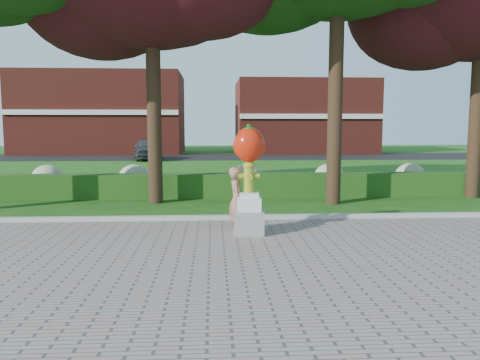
{
  "coord_description": "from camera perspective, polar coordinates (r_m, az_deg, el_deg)",
  "views": [
    {
      "loc": [
        -0.2,
        -8.62,
        2.38
      ],
      "look_at": [
        0.36,
        1.0,
        1.27
      ],
      "focal_mm": 35.0,
      "sensor_mm": 36.0,
      "label": 1
    }
  ],
  "objects": [
    {
      "name": "ground",
      "position": [
        8.94,
        -1.93,
        -8.89
      ],
      "size": [
        100.0,
        100.0,
        0.0
      ],
      "primitive_type": "plane",
      "color": "#145314",
      "rests_on": "ground"
    },
    {
      "name": "walkway",
      "position": [
        5.19,
        -0.82,
        -20.52
      ],
      "size": [
        40.0,
        14.0,
        0.04
      ],
      "primitive_type": "cube",
      "color": "gray",
      "rests_on": "ground"
    },
    {
      "name": "curb",
      "position": [
        11.85,
        -2.28,
        -4.67
      ],
      "size": [
        40.0,
        0.18,
        0.15
      ],
      "primitive_type": "cube",
      "color": "#ADADA5",
      "rests_on": "ground"
    },
    {
      "name": "lawn_hedge",
      "position": [
        15.74,
        -2.54,
        -0.67
      ],
      "size": [
        24.0,
        0.7,
        0.8
      ],
      "primitive_type": "cube",
      "color": "#194C15",
      "rests_on": "ground"
    },
    {
      "name": "hydrangea_row",
      "position": [
        16.74,
        -0.64,
        0.28
      ],
      "size": [
        20.1,
        1.1,
        0.99
      ],
      "color": "#9AA47D",
      "rests_on": "ground"
    },
    {
      "name": "street",
      "position": [
        36.7,
        -2.97,
        2.85
      ],
      "size": [
        50.0,
        8.0,
        0.02
      ],
      "primitive_type": "cube",
      "color": "black",
      "rests_on": "ground"
    },
    {
      "name": "building_left",
      "position": [
        43.75,
        -16.39,
        7.77
      ],
      "size": [
        14.0,
        8.0,
        7.0
      ],
      "primitive_type": "cube",
      "color": "maroon",
      "rests_on": "ground"
    },
    {
      "name": "building_right",
      "position": [
        43.41,
        7.67,
        7.59
      ],
      "size": [
        12.0,
        8.0,
        6.4
      ],
      "primitive_type": "cube",
      "color": "maroon",
      "rests_on": "ground"
    },
    {
      "name": "hydrant_sculpture",
      "position": [
        10.12,
        1.11,
        0.43
      ],
      "size": [
        0.69,
        0.68,
        2.38
      ],
      "rotation": [
        0.0,
        0.0,
        -0.05
      ],
      "color": "gray",
      "rests_on": "walkway"
    },
    {
      "name": "woman",
      "position": [
        10.3,
        -0.41,
        -2.45
      ],
      "size": [
        0.38,
        0.55,
        1.46
      ],
      "primitive_type": "imported",
      "rotation": [
        0.0,
        0.0,
        1.52
      ],
      "color": "#A16F5C",
      "rests_on": "walkway"
    },
    {
      "name": "parked_car",
      "position": [
        33.98,
        -11.23,
        3.77
      ],
      "size": [
        2.71,
        4.82,
        1.55
      ],
      "primitive_type": "imported",
      "rotation": [
        0.0,
        0.0,
        0.2
      ],
      "color": "#3E4045",
      "rests_on": "street"
    }
  ]
}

